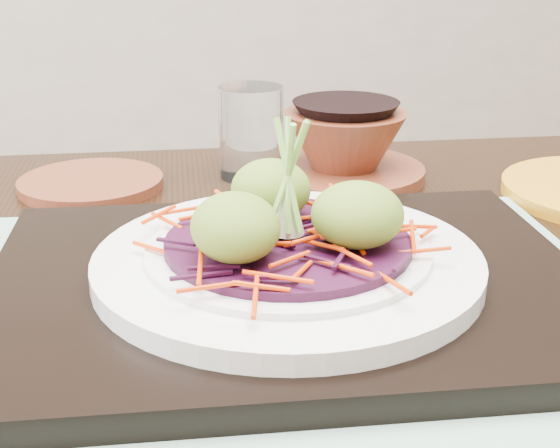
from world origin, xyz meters
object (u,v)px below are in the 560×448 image
object	(u,v)px
serving_tray	(288,285)
water_glass	(251,132)
white_plate	(288,261)
dining_table	(312,391)
terracotta_bowl_set	(345,149)
terracotta_side_plate	(91,183)

from	to	relation	value
serving_tray	water_glass	distance (m)	0.30
serving_tray	white_plate	size ratio (longest dim) A/B	1.54
dining_table	terracotta_bowl_set	world-z (taller)	terracotta_bowl_set
dining_table	serving_tray	xyz separation A→B (m)	(-0.03, -0.02, 0.11)
dining_table	water_glass	size ratio (longest dim) A/B	13.05
terracotta_side_plate	water_glass	distance (m)	0.17
terracotta_side_plate	terracotta_bowl_set	bearing A→B (deg)	-8.94
dining_table	serving_tray	bearing A→B (deg)	-130.63
serving_tray	terracotta_bowl_set	bearing A→B (deg)	70.86
dining_table	water_glass	world-z (taller)	water_glass
water_glass	dining_table	bearing A→B (deg)	-94.00
terracotta_bowl_set	dining_table	bearing A→B (deg)	-115.18
water_glass	serving_tray	bearing A→B (deg)	-98.97
dining_table	terracotta_bowl_set	distance (m)	0.29
white_plate	terracotta_bowl_set	xyz separation A→B (m)	(0.14, 0.26, -0.00)
water_glass	terracotta_bowl_set	distance (m)	0.10
dining_table	terracotta_bowl_set	size ratio (longest dim) A/B	5.99
dining_table	serving_tray	world-z (taller)	serving_tray
white_plate	terracotta_side_plate	xyz separation A→B (m)	(-0.12, 0.30, -0.03)
serving_tray	white_plate	world-z (taller)	white_plate
water_glass	terracotta_bowl_set	bearing A→B (deg)	-19.97
dining_table	terracotta_bowl_set	xyz separation A→B (m)	(0.11, 0.24, 0.13)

